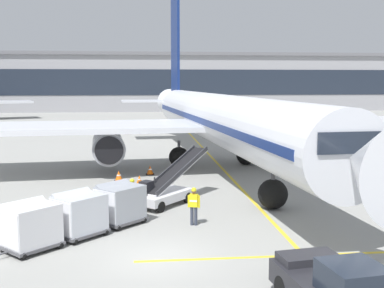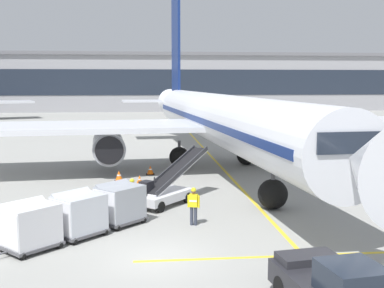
{
  "view_description": "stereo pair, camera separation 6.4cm",
  "coord_description": "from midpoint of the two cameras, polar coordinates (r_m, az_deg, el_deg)",
  "views": [
    {
      "loc": [
        -0.51,
        -17.36,
        6.47
      ],
      "look_at": [
        2.23,
        8.8,
        3.1
      ],
      "focal_mm": 45.53,
      "sensor_mm": 36.0,
      "label": 1
    },
    {
      "loc": [
        -0.45,
        -17.36,
        6.47
      ],
      "look_at": [
        2.23,
        8.8,
        3.1
      ],
      "focal_mm": 45.53,
      "sensor_mm": 36.0,
      "label": 2
    }
  ],
  "objects": [
    {
      "name": "ground_plane",
      "position": [
        18.53,
        -4.23,
        -13.16
      ],
      "size": [
        600.0,
        600.0,
        0.0
      ],
      "primitive_type": "plane",
      "color": "gray"
    },
    {
      "name": "parked_airplane",
      "position": [
        36.41,
        2.8,
        2.98
      ],
      "size": [
        37.57,
        46.87,
        15.78
      ],
      "color": "silver",
      "rests_on": "ground"
    },
    {
      "name": "belt_loader",
      "position": [
        25.92,
        -3.14,
        -5.27
      ],
      "size": [
        4.43,
        4.93,
        2.79
      ],
      "color": "silver",
      "rests_on": "ground"
    },
    {
      "name": "baggage_cart_lead",
      "position": [
        22.58,
        -8.57,
        -6.81
      ],
      "size": [
        2.55,
        2.54,
        1.91
      ],
      "color": "#515156",
      "rests_on": "ground"
    },
    {
      "name": "baggage_cart_second",
      "position": [
        21.12,
        -13.22,
        -7.91
      ],
      "size": [
        2.55,
        2.54,
        1.91
      ],
      "color": "#515156",
      "rests_on": "ground"
    },
    {
      "name": "baggage_cart_third",
      "position": [
        19.99,
        -18.51,
        -8.97
      ],
      "size": [
        2.55,
        2.54,
        1.91
      ],
      "color": "#515156",
      "rests_on": "ground"
    },
    {
      "name": "ground_crew_by_loader",
      "position": [
        22.16,
        0.13,
        -7.01
      ],
      "size": [
        0.55,
        0.35,
        1.74
      ],
      "color": "#333847",
      "rests_on": "ground"
    },
    {
      "name": "ground_crew_by_carts",
      "position": [
        24.32,
        -7.08,
        -5.76
      ],
      "size": [
        0.51,
        0.4,
        1.74
      ],
      "color": "black",
      "rests_on": "ground"
    },
    {
      "name": "safety_cone_engine_keepout",
      "position": [
        34.27,
        -5.0,
        -3.06
      ],
      "size": [
        0.59,
        0.59,
        0.67
      ],
      "color": "black",
      "rests_on": "ground"
    },
    {
      "name": "safety_cone_wingtip",
      "position": [
        31.03,
        -6.24,
        -4.22
      ],
      "size": [
        0.54,
        0.54,
        0.61
      ],
      "color": "black",
      "rests_on": "ground"
    },
    {
      "name": "safety_cone_nose_mark",
      "position": [
        32.22,
        -8.62,
        -3.75
      ],
      "size": [
        0.63,
        0.63,
        0.71
      ],
      "color": "black",
      "rests_on": "ground"
    },
    {
      "name": "apron_guidance_line_lead_in",
      "position": [
        36.06,
        3.67,
        -3.05
      ],
      "size": [
        0.2,
        110.0,
        0.01
      ],
      "color": "yellow",
      "rests_on": "ground"
    },
    {
      "name": "apron_guidance_line_stop_bar",
      "position": [
        19.08,
        11.83,
        -12.67
      ],
      "size": [
        12.0,
        0.2,
        0.01
      ],
      "color": "yellow",
      "rests_on": "ground"
    },
    {
      "name": "terminal_building",
      "position": [
        115.42,
        -0.2,
        7.24
      ],
      "size": [
        108.77,
        20.05,
        12.82
      ],
      "color": "#939399",
      "rests_on": "ground"
    }
  ]
}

